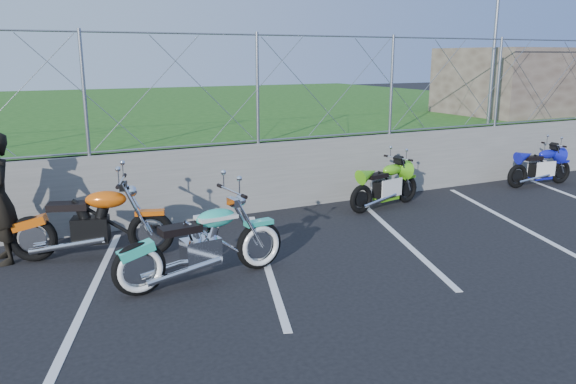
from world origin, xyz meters
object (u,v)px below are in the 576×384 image
naked_orange (94,226)px  sportbike_green (386,187)px  sportbike_blue (541,168)px  cruiser_turquoise (204,247)px

naked_orange → sportbike_green: naked_orange is taller
naked_orange → sportbike_blue: naked_orange is taller
sportbike_green → sportbike_blue: (4.30, -0.01, -0.01)m
cruiser_turquoise → sportbike_green: 4.74m
naked_orange → sportbike_blue: 9.78m
sportbike_blue → naked_orange: bearing=-172.4°
cruiser_turquoise → naked_orange: size_ratio=1.05×
cruiser_turquoise → sportbike_green: (4.32, 1.96, -0.06)m
cruiser_turquoise → naked_orange: 1.91m
cruiser_turquoise → naked_orange: bearing=121.4°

